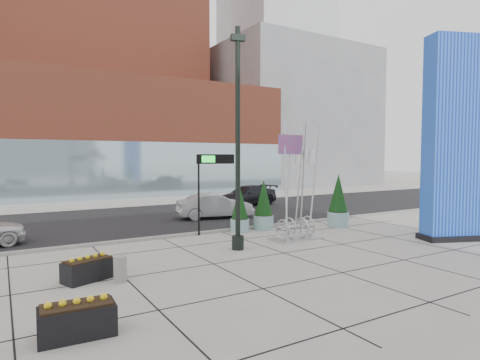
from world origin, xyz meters
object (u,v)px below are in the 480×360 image
blue_pylon (454,142)px  overhead_street_sign (211,166)px  lamp_post (238,160)px  public_art_sculpture (296,208)px  car_silver_mid (215,206)px  concrete_bollard (120,269)px

blue_pylon → overhead_street_sign: 10.77m
blue_pylon → lamp_post: size_ratio=1.03×
blue_pylon → public_art_sculpture: (-5.78, 3.60, -2.90)m
overhead_street_sign → car_silver_mid: 5.45m
lamp_post → overhead_street_sign: lamp_post is taller
overhead_street_sign → public_art_sculpture: bearing=-34.1°
blue_pylon → lamp_post: 9.59m
concrete_bollard → car_silver_mid: car_silver_mid is taller
lamp_post → concrete_bollard: lamp_post is taller
public_art_sculpture → concrete_bollard: 8.59m
concrete_bollard → overhead_street_sign: 8.11m
car_silver_mid → public_art_sculpture: bearing=-165.1°
blue_pylon → concrete_bollard: blue_pylon is taller
public_art_sculpture → concrete_bollard: bearing=-165.5°
public_art_sculpture → concrete_bollard: (-8.26, -2.16, -1.00)m
lamp_post → concrete_bollard: bearing=-160.6°
concrete_bollard → car_silver_mid: 12.29m
concrete_bollard → overhead_street_sign: overhead_street_sign is taller
public_art_sculpture → overhead_street_sign: size_ratio=1.39×
blue_pylon → car_silver_mid: (-6.09, 10.81, -3.54)m
public_art_sculpture → car_silver_mid: public_art_sculpture is taller
lamp_post → car_silver_mid: size_ratio=1.94×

